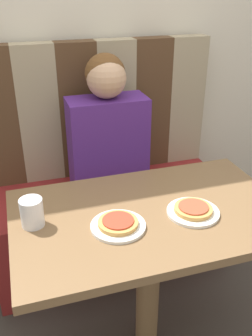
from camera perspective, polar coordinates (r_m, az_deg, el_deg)
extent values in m
cube|color=beige|center=(2.15, -5.55, 20.58)|extent=(7.00, 0.05, 2.60)
cube|color=maroon|center=(2.22, -2.47, -8.42)|extent=(1.29, 0.56, 0.50)
cube|color=tan|center=(2.09, -13.14, 7.84)|extent=(0.22, 0.10, 0.75)
cube|color=#4C331E|center=(2.12, -7.30, 8.56)|extent=(0.22, 0.10, 0.75)
cube|color=tan|center=(2.16, -1.62, 9.17)|extent=(0.22, 0.10, 0.75)
cube|color=#4C331E|center=(2.23, 3.78, 9.66)|extent=(0.22, 0.10, 0.75)
cube|color=tan|center=(2.31, 8.85, 10.05)|extent=(0.22, 0.10, 0.75)
cube|color=brown|center=(1.46, 3.75, -7.17)|extent=(1.06, 0.65, 0.03)
cylinder|color=brown|center=(1.69, 3.36, -17.52)|extent=(0.10, 0.10, 0.70)
cube|color=#4C237A|center=(1.97, -2.75, 3.53)|extent=(0.40, 0.19, 0.51)
sphere|color=tan|center=(1.86, -3.00, 13.46)|extent=(0.19, 0.19, 0.19)
sphere|color=brown|center=(1.88, -3.21, 14.15)|extent=(0.20, 0.20, 0.20)
cylinder|color=white|center=(1.36, -1.21, -8.83)|extent=(0.20, 0.20, 0.01)
cylinder|color=white|center=(1.45, 10.17, -6.64)|extent=(0.20, 0.20, 0.01)
cylinder|color=#C68E47|center=(1.35, -1.21, -8.36)|extent=(0.15, 0.15, 0.02)
cylinder|color=#B73823|center=(1.34, -1.22, -7.99)|extent=(0.11, 0.11, 0.01)
cylinder|color=#C68E47|center=(1.45, 10.22, -6.18)|extent=(0.15, 0.15, 0.02)
cylinder|color=#AD472D|center=(1.44, 10.25, -5.82)|extent=(0.11, 0.11, 0.01)
cylinder|color=silver|center=(1.38, -14.14, -6.60)|extent=(0.08, 0.08, 0.11)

